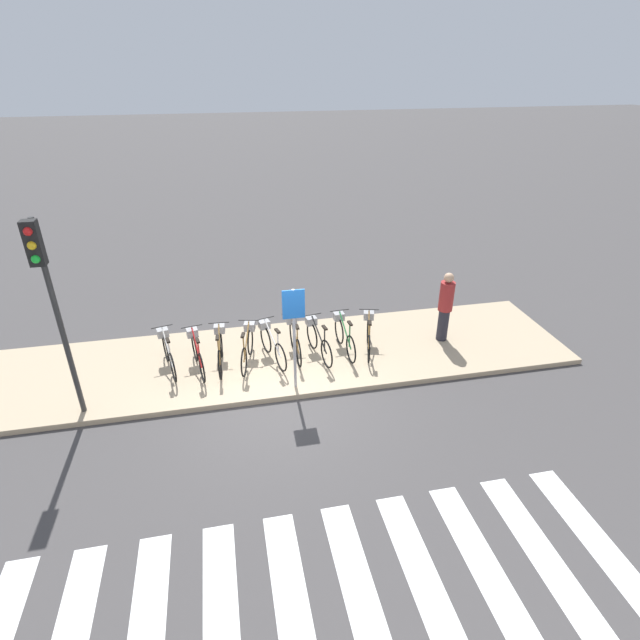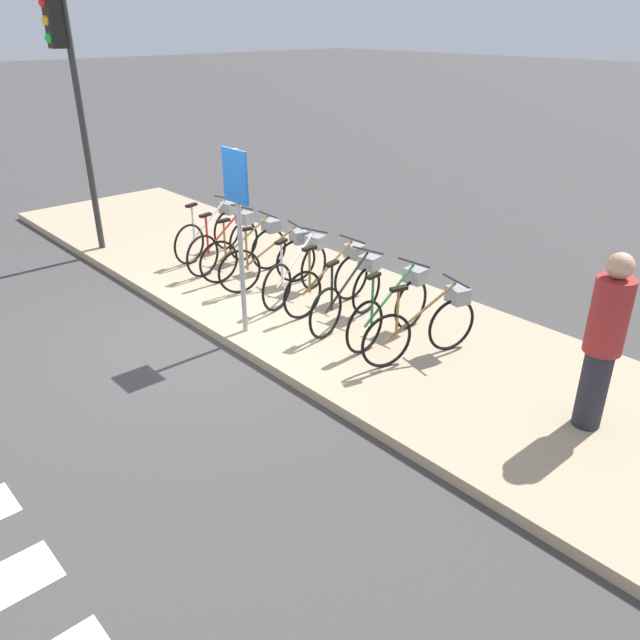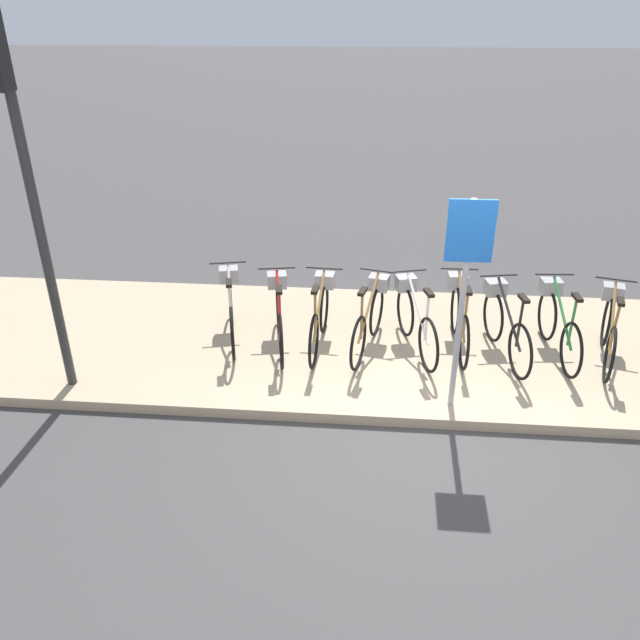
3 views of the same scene
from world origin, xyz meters
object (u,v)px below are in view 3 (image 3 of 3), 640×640
parked_bicycle_5 (459,314)px  sign_post (466,272)px  parked_bicycle_0 (231,306)px  traffic_light (12,132)px  parked_bicycle_8 (610,326)px  parked_bicycle_3 (370,315)px  parked_bicycle_1 (279,313)px  parked_bicycle_2 (320,313)px  parked_bicycle_4 (414,316)px  parked_bicycle_6 (504,322)px  parked_bicycle_7 (557,320)px

parked_bicycle_5 → sign_post: size_ratio=0.69×
parked_bicycle_0 → traffic_light: (-1.57, -1.33, 2.34)m
parked_bicycle_8 → parked_bicycle_3: bearing=179.5°
parked_bicycle_5 → parked_bicycle_8: bearing=-5.4°
parked_bicycle_1 → parked_bicycle_5: same height
sign_post → parked_bicycle_2: bearing=141.2°
parked_bicycle_3 → parked_bicycle_4: same height
parked_bicycle_6 → parked_bicycle_5: bearing=162.4°
parked_bicycle_7 → parked_bicycle_8: same height
parked_bicycle_3 → parked_bicycle_4: bearing=2.8°
parked_bicycle_2 → parked_bicycle_3: 0.61m
parked_bicycle_0 → parked_bicycle_7: same height
parked_bicycle_0 → parked_bicycle_3: same height
parked_bicycle_0 → parked_bicycle_2: bearing=-4.4°
parked_bicycle_1 → parked_bicycle_3: bearing=1.7°
parked_bicycle_2 → parked_bicycle_5: size_ratio=1.00×
parked_bicycle_4 → parked_bicycle_5: 0.56m
parked_bicycle_5 → traffic_light: traffic_light is taller
parked_bicycle_2 → parked_bicycle_8: 3.41m
parked_bicycle_0 → parked_bicycle_4: (2.27, -0.07, 0.00)m
traffic_light → parked_bicycle_2: bearing=24.8°
parked_bicycle_3 → parked_bicycle_7: (2.23, 0.06, 0.00)m
sign_post → parked_bicycle_1: bearing=149.9°
parked_bicycle_4 → parked_bicycle_6: (1.06, -0.05, 0.00)m
parked_bicycle_3 → parked_bicycle_7: bearing=1.5°
parked_bicycle_3 → parked_bicycle_5: bearing=7.1°
parked_bicycle_8 → parked_bicycle_5: bearing=174.6°
parked_bicycle_0 → sign_post: sign_post is taller
parked_bicycle_5 → sign_post: (-0.20, -1.32, 1.10)m
parked_bicycle_3 → parked_bicycle_6: bearing=-0.9°
parked_bicycle_7 → parked_bicycle_8: (0.58, -0.09, 0.00)m
parked_bicycle_7 → traffic_light: bearing=-166.8°
parked_bicycle_0 → sign_post: size_ratio=0.67×
parked_bicycle_1 → parked_bicycle_2: bearing=5.0°
parked_bicycle_1 → sign_post: bearing=-30.1°
parked_bicycle_7 → parked_bicycle_3: bearing=-178.5°
parked_bicycle_1 → parked_bicycle_3: (1.11, 0.03, 0.00)m
parked_bicycle_3 → parked_bicycle_4: 0.53m
parked_bicycle_1 → traffic_light: 3.43m
parked_bicycle_1 → parked_bicycle_4: bearing=2.0°
parked_bicycle_1 → parked_bicycle_4: size_ratio=1.02×
parked_bicycle_5 → sign_post: 1.73m
parked_bicycle_3 → sign_post: bearing=-53.3°
parked_bicycle_0 → parked_bicycle_2: 1.13m
parked_bicycle_2 → parked_bicycle_6: 2.20m
parked_bicycle_2 → parked_bicycle_7: same height
parked_bicycle_0 → traffic_light: traffic_light is taller
parked_bicycle_0 → parked_bicycle_2: same height
parked_bicycle_2 → traffic_light: (-2.70, -1.25, 2.34)m
parked_bicycle_2 → parked_bicycle_4: 1.14m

